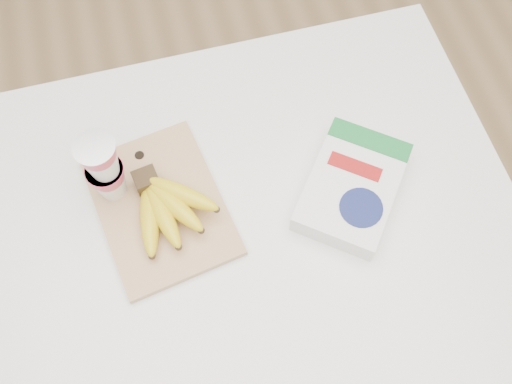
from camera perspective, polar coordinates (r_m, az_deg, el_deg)
room at (r=0.84m, az=-8.43°, el=4.82°), size 4.00×4.00×4.00m
table at (r=1.63m, az=-4.40°, el=-10.34°), size 1.33×0.89×1.00m
cutting_board at (r=1.18m, az=-9.54°, el=-1.41°), size 0.29×0.37×0.02m
bananas at (r=1.14m, az=-9.04°, el=-1.40°), size 0.18×0.19×0.07m
yogurt_stack at (r=1.12m, az=-14.97°, el=2.33°), size 0.08×0.08×0.18m
cereal_box at (r=1.18m, az=9.58°, el=0.52°), size 0.29×0.31×0.06m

